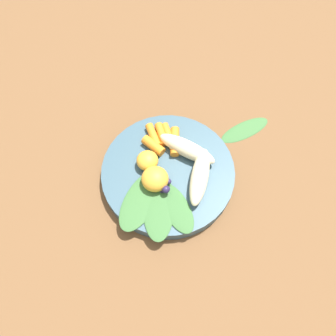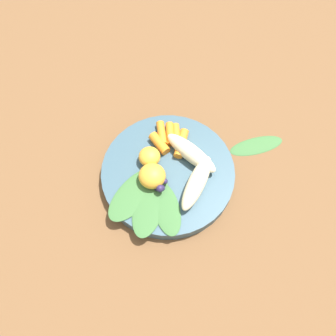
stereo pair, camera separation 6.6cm
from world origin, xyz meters
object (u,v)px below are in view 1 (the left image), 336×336
object	(u,v)px
kale_leaf_stray	(245,129)
orange_segment_near	(155,179)
bowl	(168,173)
banana_peeled_left	(187,149)
banana_peeled_right	(200,177)

from	to	relation	value
kale_leaf_stray	orange_segment_near	bearing A→B (deg)	-172.44
bowl	banana_peeled_left	distance (m)	0.06
bowl	banana_peeled_right	xyz separation A→B (m)	(-0.05, -0.04, 0.03)
orange_segment_near	kale_leaf_stray	xyz separation A→B (m)	(0.02, -0.24, -0.04)
banana_peeled_right	kale_leaf_stray	size ratio (longest dim) A/B	1.03
bowl	banana_peeled_left	world-z (taller)	banana_peeled_left
banana_peeled_right	orange_segment_near	bearing A→B (deg)	106.18
bowl	banana_peeled_right	world-z (taller)	banana_peeled_right
kale_leaf_stray	banana_peeled_left	bearing A→B (deg)	-179.30
banana_peeled_left	kale_leaf_stray	distance (m)	0.15
banana_peeled_left	banana_peeled_right	xyz separation A→B (m)	(-0.06, 0.01, 0.00)
bowl	banana_peeled_right	bearing A→B (deg)	-139.79
banana_peeled_left	banana_peeled_right	size ratio (longest dim) A/B	1.00
banana_peeled_right	kale_leaf_stray	distance (m)	0.18
banana_peeled_left	kale_leaf_stray	xyz separation A→B (m)	(-0.00, -0.15, -0.04)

